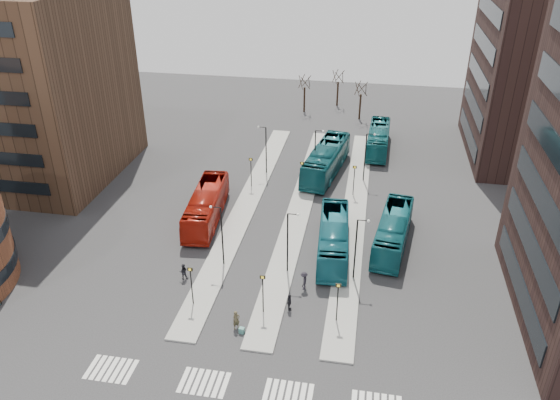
% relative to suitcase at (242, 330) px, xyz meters
% --- Properties ---
extents(island_left, '(2.50, 45.00, 0.15)m').
position_rel_suitcase_xyz_m(island_left, '(-4.42, 20.62, -0.18)').
color(island_left, gray).
rests_on(island_left, ground).
extents(island_mid, '(2.50, 45.00, 0.15)m').
position_rel_suitcase_xyz_m(island_mid, '(1.58, 20.62, -0.18)').
color(island_mid, gray).
rests_on(island_mid, ground).
extents(island_right, '(2.50, 45.00, 0.15)m').
position_rel_suitcase_xyz_m(island_right, '(7.58, 20.62, -0.18)').
color(island_right, gray).
rests_on(island_right, ground).
extents(suitcase, '(0.44, 0.37, 0.51)m').
position_rel_suitcase_xyz_m(suitcase, '(0.00, 0.00, 0.00)').
color(suitcase, '#1C2A9F').
rests_on(suitcase, ground).
extents(red_bus, '(3.86, 12.19, 3.34)m').
position_rel_suitcase_xyz_m(red_bus, '(-7.83, 16.53, 1.42)').
color(red_bus, '#9E180C').
rests_on(red_bus, ground).
extents(teal_bus_a, '(3.46, 11.77, 3.24)m').
position_rel_suitcase_xyz_m(teal_bus_a, '(5.98, 12.59, 1.37)').
color(teal_bus_a, '#16606F').
rests_on(teal_bus_a, ground).
extents(teal_bus_b, '(5.08, 13.43, 3.65)m').
position_rel_suitcase_xyz_m(teal_bus_b, '(3.45, 30.10, 1.57)').
color(teal_bus_b, '#12525A').
rests_on(teal_bus_b, ground).
extents(teal_bus_c, '(4.22, 11.68, 3.18)m').
position_rel_suitcase_xyz_m(teal_bus_c, '(11.59, 14.92, 1.34)').
color(teal_bus_c, '#145C66').
rests_on(teal_bus_c, ground).
extents(teal_bus_d, '(3.06, 11.53, 3.19)m').
position_rel_suitcase_xyz_m(teal_bus_d, '(9.68, 38.75, 1.34)').
color(teal_bus_d, '#145F65').
rests_on(teal_bus_d, ground).
extents(traveller, '(0.72, 0.71, 1.67)m').
position_rel_suitcase_xyz_m(traveller, '(-0.53, 0.44, 0.58)').
color(traveller, '#47402A').
rests_on(traveller, ground).
extents(commuter_a, '(0.89, 0.78, 1.55)m').
position_rel_suitcase_xyz_m(commuter_a, '(-6.79, 5.96, 0.52)').
color(commuter_a, black).
rests_on(commuter_a, ground).
extents(commuter_b, '(0.57, 0.98, 1.57)m').
position_rel_suitcase_xyz_m(commuter_b, '(3.22, 3.41, 0.53)').
color(commuter_b, black).
rests_on(commuter_b, ground).
extents(commuter_c, '(0.65, 1.12, 1.73)m').
position_rel_suitcase_xyz_m(commuter_c, '(4.01, 6.43, 0.61)').
color(commuter_c, black).
rests_on(commuter_c, ground).
extents(crosswalk_stripes, '(22.35, 2.40, 0.01)m').
position_rel_suitcase_xyz_m(crosswalk_stripes, '(1.33, -5.38, -0.25)').
color(crosswalk_stripes, silver).
rests_on(crosswalk_stripes, ground).
extents(office_block, '(25.00, 20.12, 22.00)m').
position_rel_suitcase_xyz_m(office_block, '(-34.42, 24.60, 10.75)').
color(office_block, '#493222').
rests_on(office_block, ground).
extents(sign_poles, '(12.45, 22.12, 3.65)m').
position_rel_suitcase_xyz_m(sign_poles, '(1.18, 13.62, 2.15)').
color(sign_poles, black).
rests_on(sign_poles, ground).
extents(lamp_posts, '(14.04, 20.24, 6.12)m').
position_rel_suitcase_xyz_m(lamp_posts, '(2.22, 18.62, 3.32)').
color(lamp_posts, black).
rests_on(lamp_posts, ground).
extents(bare_trees, '(10.97, 8.14, 5.90)m').
position_rel_suitcase_xyz_m(bare_trees, '(2.25, 53.28, 2.47)').
color(bare_trees, black).
rests_on(bare_trees, ground).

